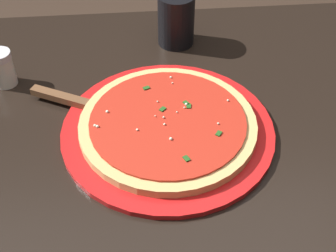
{
  "coord_description": "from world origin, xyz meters",
  "views": [
    {
      "loc": [
        0.05,
        0.59,
        1.33
      ],
      "look_at": [
        -0.01,
        0.0,
        0.77
      ],
      "focal_mm": 49.5,
      "sensor_mm": 36.0,
      "label": 1
    }
  ],
  "objects_px": {
    "pizza_server": "(81,104)",
    "parmesan_shaker": "(2,68)",
    "serving_plate": "(168,132)",
    "cup_tall_drink": "(176,20)",
    "pizza": "(168,126)"
  },
  "relations": [
    {
      "from": "pizza",
      "to": "parmesan_shaker",
      "type": "relative_size",
      "value": 4.23
    },
    {
      "from": "pizza_server",
      "to": "cup_tall_drink",
      "type": "xyz_separation_m",
      "value": [
        -0.2,
        -0.21,
        0.04
      ]
    },
    {
      "from": "serving_plate",
      "to": "pizza",
      "type": "distance_m",
      "value": 0.02
    },
    {
      "from": "pizza",
      "to": "parmesan_shaker",
      "type": "bearing_deg",
      "value": -29.28
    },
    {
      "from": "pizza_server",
      "to": "parmesan_shaker",
      "type": "relative_size",
      "value": 2.92
    },
    {
      "from": "serving_plate",
      "to": "pizza",
      "type": "bearing_deg",
      "value": -74.74
    },
    {
      "from": "pizza",
      "to": "parmesan_shaker",
      "type": "xyz_separation_m",
      "value": [
        0.31,
        -0.17,
        0.02
      ]
    },
    {
      "from": "serving_plate",
      "to": "pizza",
      "type": "xyz_separation_m",
      "value": [
        0.0,
        -0.0,
        0.02
      ]
    },
    {
      "from": "pizza_server",
      "to": "parmesan_shaker",
      "type": "height_order",
      "value": "parmesan_shaker"
    },
    {
      "from": "pizza_server",
      "to": "parmesan_shaker",
      "type": "distance_m",
      "value": 0.18
    },
    {
      "from": "cup_tall_drink",
      "to": "serving_plate",
      "type": "bearing_deg",
      "value": 81.51
    },
    {
      "from": "pizza_server",
      "to": "parmesan_shaker",
      "type": "xyz_separation_m",
      "value": [
        0.15,
        -0.1,
        0.02
      ]
    },
    {
      "from": "cup_tall_drink",
      "to": "parmesan_shaker",
      "type": "relative_size",
      "value": 1.54
    },
    {
      "from": "pizza_server",
      "to": "serving_plate",
      "type": "bearing_deg",
      "value": 153.11
    },
    {
      "from": "serving_plate",
      "to": "cup_tall_drink",
      "type": "bearing_deg",
      "value": -98.49
    }
  ]
}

